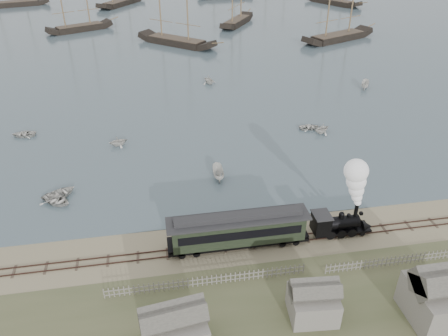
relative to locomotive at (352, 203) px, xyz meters
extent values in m
plane|color=tan|center=(-9.54, 2.00, -4.01)|extent=(600.00, 600.00, 0.00)
cube|color=#3E2721|center=(-9.54, -0.50, -3.91)|extent=(120.00, 0.08, 0.12)
cube|color=#3E2721|center=(-9.54, 0.50, -3.91)|extent=(120.00, 0.08, 0.12)
cube|color=#413129|center=(-9.54, 0.00, -3.98)|extent=(120.00, 1.80, 0.06)
cube|color=black|center=(-0.71, 0.00, -3.34)|extent=(6.31, 1.85, 0.23)
cylinder|color=black|center=(-1.08, 0.00, -2.42)|extent=(3.89, 1.39, 1.39)
cube|color=black|center=(-3.12, 0.00, -2.23)|extent=(1.67, 2.04, 2.13)
cube|color=#29292B|center=(-3.12, 0.00, -1.12)|extent=(1.85, 2.23, 0.11)
cylinder|color=black|center=(0.68, 0.00, -1.16)|extent=(0.41, 0.41, 1.48)
sphere|color=black|center=(-0.89, 0.00, -1.33)|extent=(0.59, 0.59, 0.59)
cone|color=black|center=(2.26, 0.00, -3.44)|extent=(1.30, 1.85, 1.85)
cube|color=black|center=(1.33, 0.00, -1.49)|extent=(0.32, 0.32, 0.32)
cube|color=black|center=(-12.11, 0.00, -3.27)|extent=(14.71, 2.42, 0.37)
cube|color=black|center=(-12.11, 0.00, -1.80)|extent=(13.66, 2.63, 2.63)
cube|color=black|center=(-12.11, -1.33, -1.54)|extent=(12.61, 0.06, 0.95)
cube|color=black|center=(-12.11, 1.33, -1.54)|extent=(12.61, 0.06, 0.95)
cube|color=#29292B|center=(-12.11, 0.00, -0.44)|extent=(14.71, 2.84, 0.19)
cube|color=#29292B|center=(-12.11, 0.00, -0.12)|extent=(13.14, 1.26, 0.47)
imported|color=silver|center=(-10.56, 2.52, -3.60)|extent=(2.88, 4.02, 0.83)
imported|color=silver|center=(-32.13, 11.25, -3.54)|extent=(4.69, 4.94, 0.83)
imported|color=silver|center=(-25.25, 24.99, -3.23)|extent=(3.03, 3.29, 1.45)
imported|color=silver|center=(-12.05, 13.53, -3.24)|extent=(3.72, 1.48, 1.42)
imported|color=silver|center=(4.75, 25.52, -3.61)|extent=(2.45, 3.38, 0.69)
imported|color=silver|center=(6.17, 23.81, -3.17)|extent=(3.60, 3.79, 1.56)
imported|color=silver|center=(21.61, 41.23, -3.25)|extent=(3.82, 3.00, 1.40)
imported|color=silver|center=(-39.87, 30.69, -3.58)|extent=(2.84, 3.79, 0.75)
imported|color=silver|center=(-8.22, 48.90, -3.12)|extent=(4.02, 3.82, 1.66)
imported|color=silver|center=(-31.89, 12.64, -3.54)|extent=(4.67, 4.91, 0.83)
camera|label=1|loc=(-19.58, -34.47, 26.77)|focal=35.00mm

